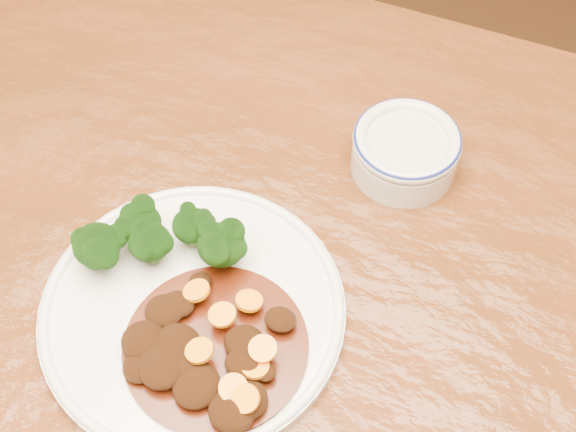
% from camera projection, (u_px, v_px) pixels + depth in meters
% --- Properties ---
extents(dining_table, '(1.52, 0.93, 0.75)m').
position_uv_depth(dining_table, '(261.00, 361.00, 0.78)').
color(dining_table, '#5D2810').
rests_on(dining_table, ground).
extents(dinner_plate, '(0.27, 0.27, 0.02)m').
position_uv_depth(dinner_plate, '(193.00, 310.00, 0.71)').
color(dinner_plate, white).
rests_on(dinner_plate, dining_table).
extents(broccoli_florets, '(0.15, 0.09, 0.05)m').
position_uv_depth(broccoli_florets, '(159.00, 238.00, 0.71)').
color(broccoli_florets, '#719C51').
rests_on(broccoli_florets, dinner_plate).
extents(mince_stew, '(0.16, 0.16, 0.03)m').
position_uv_depth(mince_stew, '(203.00, 356.00, 0.67)').
color(mince_stew, '#451307').
rests_on(mince_stew, dinner_plate).
extents(dip_bowl, '(0.11, 0.11, 0.05)m').
position_uv_depth(dip_bowl, '(405.00, 150.00, 0.79)').
color(dip_bowl, beige).
rests_on(dip_bowl, dining_table).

